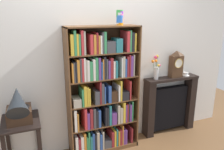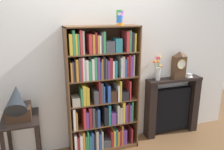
{
  "view_description": "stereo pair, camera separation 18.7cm",
  "coord_description": "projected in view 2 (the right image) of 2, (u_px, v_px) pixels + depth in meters",
  "views": [
    {
      "loc": [
        -0.96,
        -2.63,
        1.98
      ],
      "look_at": [
        0.13,
        0.14,
        1.13
      ],
      "focal_mm": 35.49,
      "sensor_mm": 36.0,
      "label": 1
    },
    {
      "loc": [
        -0.79,
        -2.69,
        1.98
      ],
      "look_at": [
        0.13,
        0.14,
        1.13
      ],
      "focal_mm": 35.49,
      "sensor_mm": 36.0,
      "label": 2
    }
  ],
  "objects": [
    {
      "name": "fireplace_mantel",
      "position": [
        172.0,
        106.0,
        3.66
      ],
      "size": [
        0.93,
        0.21,
        0.96
      ],
      "color": "black",
      "rests_on": "ground"
    },
    {
      "name": "bookshelf",
      "position": [
        102.0,
        94.0,
        3.12
      ],
      "size": [
        1.0,
        0.31,
        1.81
      ],
      "color": "brown",
      "rests_on": "ground"
    },
    {
      "name": "side_table_left",
      "position": [
        22.0,
        132.0,
        2.8
      ],
      "size": [
        0.44,
        0.54,
        0.71
      ],
      "color": "black",
      "rests_on": "ground"
    },
    {
      "name": "gramophone",
      "position": [
        17.0,
        104.0,
        2.61
      ],
      "size": [
        0.28,
        0.51,
        0.52
      ],
      "color": "#382316",
      "rests_on": "side_table_left"
    },
    {
      "name": "mantel_clock",
      "position": [
        179.0,
        65.0,
        3.47
      ],
      "size": [
        0.2,
        0.13,
        0.43
      ],
      "color": "#472D1C",
      "rests_on": "fireplace_mantel"
    },
    {
      "name": "wall_back",
      "position": [
        102.0,
        60.0,
        3.21
      ],
      "size": [
        4.52,
        0.08,
        2.61
      ],
      "primitive_type": "cube",
      "color": "silver",
      "rests_on": "ground"
    },
    {
      "name": "cup_stack",
      "position": [
        120.0,
        18.0,
        2.89
      ],
      "size": [
        0.09,
        0.09,
        0.2
      ],
      "color": "orange",
      "rests_on": "bookshelf"
    },
    {
      "name": "flower_vase",
      "position": [
        158.0,
        70.0,
        3.39
      ],
      "size": [
        0.14,
        0.16,
        0.37
      ],
      "color": "silver",
      "rests_on": "fireplace_mantel"
    },
    {
      "name": "teacup_with_saucer",
      "position": [
        189.0,
        75.0,
        3.58
      ],
      "size": [
        0.13,
        0.13,
        0.06
      ],
      "color": "white",
      "rests_on": "fireplace_mantel"
    }
  ]
}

